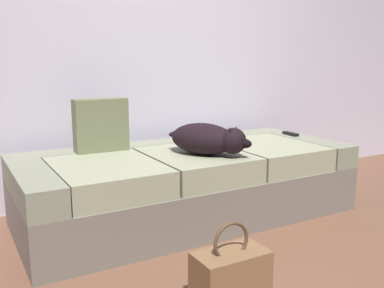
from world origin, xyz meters
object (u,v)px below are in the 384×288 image
Objects in this scene: couch at (188,184)px; tv_remote at (290,134)px; dog_dark at (208,139)px; throw_pillow at (101,125)px; handbag at (231,277)px.

tv_remote reaches higher than couch.
couch is 14.51× the size of tv_remote.
tv_remote is at bearing 16.39° from dog_dark.
throw_pillow is (-0.54, 0.44, 0.07)m from dog_dark.
tv_remote is (0.93, 0.27, -0.09)m from dog_dark.
throw_pillow is 1.38m from handbag.
handbag is at bearing -115.54° from dog_dark.
handbag is (-0.40, -0.84, -0.43)m from dog_dark.
throw_pillow is at bearing 152.48° from couch.
tv_remote is 0.44× the size of throw_pillow.
throw_pillow is (-1.47, 0.17, 0.16)m from tv_remote.
dog_dark is at bearing -38.95° from throw_pillow.
tv_remote is 1.49m from throw_pillow.
dog_dark is 3.57× the size of tv_remote.
couch is 6.40× the size of throw_pillow.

